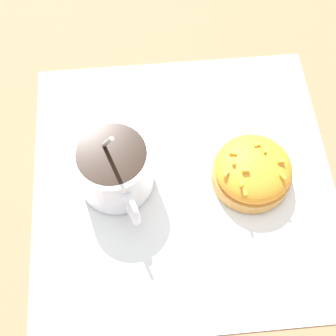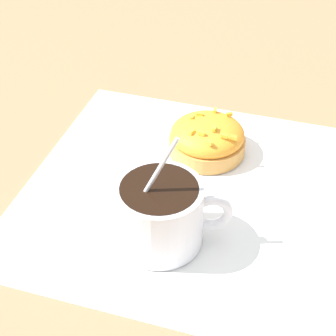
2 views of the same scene
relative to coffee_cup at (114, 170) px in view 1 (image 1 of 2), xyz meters
The scene contains 4 objects.
ground_plane 0.08m from the coffee_cup, ahead, with size 3.00×3.00×0.00m, color #93704C.
paper_napkin 0.08m from the coffee_cup, ahead, with size 0.35×0.35×0.00m.
coffee_cup is the anchor object (origin of this frame).
frosted_pastry 0.15m from the coffee_cup, ahead, with size 0.09×0.09×0.04m.
Camera 1 is at (-0.02, -0.22, 0.47)m, focal length 50.00 mm.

